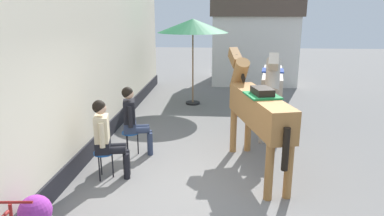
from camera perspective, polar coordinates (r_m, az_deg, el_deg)
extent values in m
plane|color=slate|center=(8.56, 3.64, -3.64)|extent=(40.00, 40.00, 0.00)
cube|color=beige|center=(7.19, -17.24, 6.00)|extent=(0.30, 14.00, 3.40)
cube|color=black|center=(7.57, -16.18, -5.41)|extent=(0.34, 14.00, 0.36)
cube|color=silver|center=(14.50, 9.81, 9.30)|extent=(3.20, 2.40, 2.60)
cube|color=brown|center=(14.42, 10.14, 16.23)|extent=(3.40, 2.60, 0.90)
cylinder|color=#194C99|center=(6.22, -14.15, -7.04)|extent=(0.34, 0.34, 0.03)
cylinder|color=black|center=(6.30, -12.73, -9.04)|extent=(0.02, 0.02, 0.45)
cylinder|color=black|center=(6.43, -14.52, -8.62)|extent=(0.02, 0.02, 0.45)
cylinder|color=black|center=(6.21, -14.77, -9.53)|extent=(0.02, 0.02, 0.45)
cube|color=black|center=(6.18, -14.22, -6.06)|extent=(0.30, 0.36, 0.20)
cube|color=beige|center=(6.07, -14.42, -3.24)|extent=(0.29, 0.38, 0.44)
sphere|color=tan|center=(5.97, -14.64, -0.06)|extent=(0.20, 0.20, 0.20)
sphere|color=black|center=(5.97, -14.85, 0.21)|extent=(0.22, 0.22, 0.22)
cylinder|color=black|center=(6.25, -12.37, -6.18)|extent=(0.40, 0.21, 0.13)
cylinder|color=black|center=(6.35, -10.49, -8.65)|extent=(0.11, 0.11, 0.46)
cylinder|color=black|center=(6.10, -12.49, -6.72)|extent=(0.40, 0.21, 0.13)
cylinder|color=black|center=(6.20, -10.56, -9.25)|extent=(0.11, 0.11, 0.46)
cylinder|color=beige|center=(6.27, -14.00, -3.09)|extent=(0.09, 0.09, 0.42)
cylinder|color=beige|center=(5.90, -14.41, -4.32)|extent=(0.09, 0.09, 0.42)
cylinder|color=#194C99|center=(7.11, -9.96, -3.94)|extent=(0.34, 0.34, 0.03)
cylinder|color=black|center=(7.18, -8.75, -5.70)|extent=(0.02, 0.02, 0.45)
cylinder|color=black|center=(7.30, -10.40, -5.42)|extent=(0.02, 0.02, 0.45)
cylinder|color=black|center=(7.08, -10.46, -6.11)|extent=(0.02, 0.02, 0.45)
cube|color=#2D3851|center=(7.07, -10.00, -3.06)|extent=(0.31, 0.37, 0.20)
cube|color=black|center=(6.98, -10.12, -0.56)|extent=(0.29, 0.38, 0.44)
sphere|color=tan|center=(6.89, -10.26, 2.24)|extent=(0.20, 0.20, 0.20)
sphere|color=black|center=(6.88, -10.44, 2.47)|extent=(0.22, 0.22, 0.22)
cylinder|color=#2D3851|center=(7.16, -8.45, -3.18)|extent=(0.40, 0.21, 0.13)
cylinder|color=#2D3851|center=(7.26, -6.85, -5.36)|extent=(0.11, 0.11, 0.46)
cylinder|color=#2D3851|center=(7.00, -8.44, -3.59)|extent=(0.40, 0.21, 0.13)
cylinder|color=#2D3851|center=(7.11, -6.81, -5.82)|extent=(0.11, 0.11, 0.46)
cylinder|color=black|center=(7.18, -9.91, -0.50)|extent=(0.09, 0.09, 0.42)
cylinder|color=black|center=(6.80, -9.97, -1.42)|extent=(0.09, 0.09, 0.42)
cube|color=#9E6B38|center=(6.15, 10.83, -0.25)|extent=(0.96, 2.24, 0.52)
cylinder|color=#9E6B38|center=(7.20, 6.72, -3.67)|extent=(0.13, 0.13, 0.90)
cylinder|color=#9E6B38|center=(7.29, 9.07, -3.51)|extent=(0.13, 0.13, 0.90)
cylinder|color=#9E6B38|center=(5.50, 12.37, -10.15)|extent=(0.13, 0.13, 0.90)
cylinder|color=#9E6B38|center=(5.62, 15.35, -9.80)|extent=(0.13, 0.13, 0.90)
cylinder|color=#9E6B38|center=(7.17, 7.71, 5.32)|extent=(0.42, 0.68, 0.73)
cube|color=#9E6B38|center=(7.45, 7.02, 8.10)|extent=(0.30, 0.56, 0.40)
cube|color=black|center=(7.13, 7.80, 6.40)|extent=(0.19, 0.62, 0.48)
cylinder|color=black|center=(5.24, 14.95, -6.48)|extent=(0.12, 0.12, 0.65)
cube|color=#197238|center=(5.99, 11.29, 2.03)|extent=(0.63, 0.70, 0.03)
cube|color=black|center=(5.98, 11.32, 2.68)|extent=(0.38, 0.49, 0.12)
cube|color=#B2A899|center=(8.55, 12.85, 4.03)|extent=(0.75, 2.24, 0.52)
cylinder|color=#B2A899|center=(7.78, 13.62, -2.55)|extent=(0.13, 0.13, 0.90)
cylinder|color=#B2A899|center=(7.78, 11.34, -2.42)|extent=(0.13, 0.13, 0.90)
cylinder|color=#B2A899|center=(9.64, 13.57, 0.93)|extent=(0.13, 0.13, 0.90)
cylinder|color=#B2A899|center=(9.64, 11.73, 1.04)|extent=(0.13, 0.13, 0.90)
cylinder|color=#B2A899|center=(7.30, 12.95, 5.24)|extent=(0.37, 0.66, 0.73)
cube|color=#B2A899|center=(6.92, 13.09, 7.26)|extent=(0.25, 0.55, 0.40)
cube|color=black|center=(7.30, 13.02, 6.35)|extent=(0.13, 0.63, 0.48)
cylinder|color=black|center=(9.72, 12.81, 3.73)|extent=(0.11, 0.11, 0.65)
cube|color=navy|center=(8.60, 12.97, 5.96)|extent=(0.58, 0.67, 0.03)
cube|color=black|center=(8.59, 13.00, 6.42)|extent=(0.34, 0.48, 0.12)
sphere|color=purple|center=(4.85, -24.06, -15.04)|extent=(0.40, 0.40, 0.40)
cylinder|color=maroon|center=(3.96, -27.83, -13.37)|extent=(0.50, 0.08, 0.03)
cylinder|color=black|center=(10.96, 0.13, 0.84)|extent=(0.44, 0.44, 0.06)
cylinder|color=olive|center=(10.74, 0.13, 6.37)|extent=(0.04, 0.04, 2.20)
cone|color=#1E6638|center=(10.62, 0.14, 13.20)|extent=(2.10, 2.10, 0.40)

